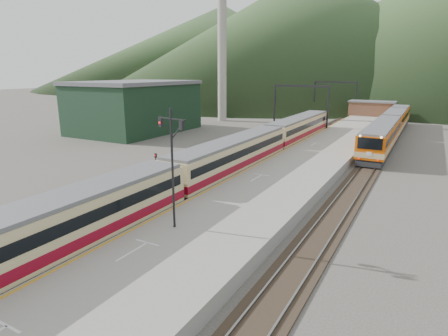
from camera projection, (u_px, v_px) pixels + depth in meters
The scene contains 17 objects.
track_main at pixel (285, 149), 50.56m from camera, with size 2.60×200.00×0.23m.
track_far at pixel (251, 145), 52.89m from camera, with size 2.60×200.00×0.23m.
track_second at pixel (375, 158), 45.18m from camera, with size 2.60×200.00×0.23m.
platform at pixel (323, 152), 46.14m from camera, with size 8.00×100.00×1.00m, color gray.
gantry_near at pixel (301, 99), 63.21m from camera, with size 9.55×0.25×8.00m.
gantry_far at pixel (335, 92), 84.40m from camera, with size 9.55×0.25×8.00m.
warehouse at pixel (135, 106), 64.27m from camera, with size 14.50×20.50×8.60m.
smokestack at pixel (222, 47), 75.73m from camera, with size 1.80×1.80×30.00m, color #9E998E.
station_shed at pixel (372, 108), 79.51m from camera, with size 9.40×4.40×3.10m.
hill_a at pixel (314, 31), 188.84m from camera, with size 180.00×180.00×60.00m, color #2E4B26.
hill_d at pixel (224, 46), 269.24m from camera, with size 200.00×200.00×55.00m, color #2E4B26.
main_train at pixel (233, 156), 37.16m from camera, with size 3.05×62.43×3.72m.
second_train at pixel (390, 126), 57.01m from camera, with size 3.04×41.37×3.71m.
signal_mast at pixel (172, 157), 21.75m from camera, with size 2.16×0.63×7.21m.
short_signal_a at pixel (63, 217), 23.17m from camera, with size 0.27×0.24×2.27m.
short_signal_b at pixel (240, 148), 44.11m from camera, with size 0.26×0.23×2.27m.
short_signal_c at pixel (156, 161), 37.45m from camera, with size 0.24×0.18×2.27m.
Camera 1 is at (16.72, -7.41, 10.24)m, focal length 30.00 mm.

